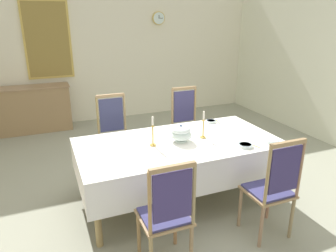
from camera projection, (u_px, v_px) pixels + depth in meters
ground at (173, 193)px, 4.13m from camera, size 6.50×6.92×0.04m
back_wall at (109, 47)px, 6.66m from camera, size 6.50×0.08×3.11m
dining_table at (179, 147)px, 3.75m from camera, size 2.37×1.19×0.77m
tablecloth at (179, 149)px, 3.76m from camera, size 2.39×1.21×0.40m
chair_south_a at (167, 213)px, 2.73m from camera, size 0.44×0.42×1.09m
chair_north_a at (114, 134)px, 4.47m from camera, size 0.44×0.42×1.15m
chair_south_b at (273, 187)px, 3.13m from camera, size 0.44×0.42×1.12m
chair_north_b at (187, 124)px, 4.88m from camera, size 0.44×0.42×1.16m
soup_tureen at (181, 133)px, 3.70m from camera, size 0.26×0.26×0.21m
candlestick_west at (153, 134)px, 3.57m from camera, size 0.07×0.07×0.35m
candlestick_east at (203, 127)px, 3.80m from camera, size 0.07×0.07×0.34m
bowl_near_left at (211, 121)px, 4.39m from camera, size 0.14×0.14×0.03m
bowl_near_right at (245, 145)px, 3.57m from camera, size 0.16×0.16×0.04m
bowl_far_left at (272, 141)px, 3.70m from camera, size 0.16×0.16×0.03m
spoon_primary at (217, 121)px, 4.45m from camera, size 0.05×0.18×0.01m
spoon_secondary at (251, 144)px, 3.64m from camera, size 0.06×0.17×0.01m
sideboard at (33, 109)px, 6.16m from camera, size 1.44×0.48×0.90m
mounted_clock at (159, 18)px, 6.79m from camera, size 0.28×0.06×0.28m
framed_painting at (48, 40)px, 6.11m from camera, size 0.88×0.05×1.49m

